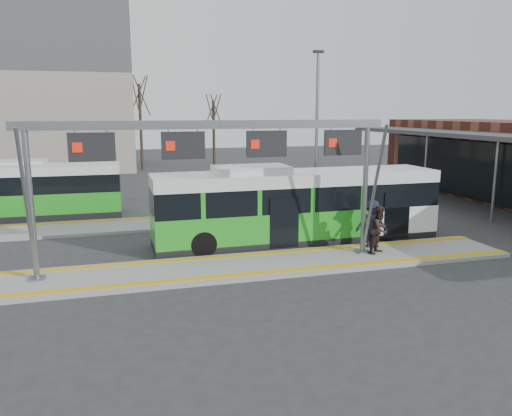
# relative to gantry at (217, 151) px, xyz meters

# --- Properties ---
(ground) EXTENTS (120.00, 120.00, 0.00)m
(ground) POSITION_rel_gantry_xyz_m (0.35, -0.25, -4.30)
(ground) COLOR #2D2D30
(ground) RESTS_ON ground
(platform_main) EXTENTS (22.00, 3.00, 0.15)m
(platform_main) POSITION_rel_gantry_xyz_m (0.35, -0.25, -4.22)
(platform_main) COLOR gray
(platform_main) RESTS_ON ground
(platform_second) EXTENTS (20.00, 3.00, 0.15)m
(platform_second) POSITION_rel_gantry_xyz_m (-3.65, 7.75, -4.22)
(platform_second) COLOR gray
(platform_second) RESTS_ON ground
(tactile_main) EXTENTS (22.00, 2.65, 0.02)m
(tactile_main) POSITION_rel_gantry_xyz_m (0.35, -0.25, -4.14)
(tactile_main) COLOR gold
(tactile_main) RESTS_ON platform_main
(tactile_second) EXTENTS (20.00, 0.35, 0.02)m
(tactile_second) POSITION_rel_gantry_xyz_m (-3.65, 8.90, -4.14)
(tactile_second) COLOR gold
(tactile_second) RESTS_ON platform_second
(gantry) EXTENTS (13.00, 1.68, 5.20)m
(gantry) POSITION_rel_gantry_xyz_m (0.00, 0.00, 0.00)
(gantry) COLOR slate
(gantry) RESTS_ON platform_main
(hero_bus) EXTENTS (12.45, 2.74, 3.41)m
(hero_bus) POSITION_rel_gantry_xyz_m (4.03, 2.80, -2.74)
(hero_bus) COLOR black
(hero_bus) RESTS_ON ground
(bg_bus_green) EXTENTS (11.38, 2.56, 2.84)m
(bg_bus_green) POSITION_rel_gantry_xyz_m (-8.94, 11.35, -2.90)
(bg_bus_green) COLOR black
(bg_bus_green) RESTS_ON ground
(passenger_a) EXTENTS (0.66, 0.47, 1.69)m
(passenger_a) POSITION_rel_gantry_xyz_m (6.69, 0.64, -3.31)
(passenger_a) COLOR black
(passenger_a) RESTS_ON platform_main
(passenger_b) EXTENTS (1.17, 1.12, 1.89)m
(passenger_b) POSITION_rel_gantry_xyz_m (6.41, -0.23, -3.20)
(passenger_b) COLOR #2E201E
(passenger_b) RESTS_ON platform_main
(passenger_c) EXTENTS (1.46, 1.23, 1.96)m
(passenger_c) POSITION_rel_gantry_xyz_m (6.53, 0.62, -3.17)
(passenger_c) COLOR black
(passenger_c) RESTS_ON platform_main
(tree_left) EXTENTS (1.40, 1.40, 9.30)m
(tree_left) POSITION_rel_gantry_xyz_m (-0.97, 32.72, 2.75)
(tree_left) COLOR #382B21
(tree_left) RESTS_ON ground
(tree_mid) EXTENTS (1.40, 1.40, 7.56)m
(tree_mid) POSITION_rel_gantry_xyz_m (6.23, 32.90, 1.43)
(tree_mid) COLOR #382B21
(tree_mid) RESTS_ON ground
(lamp_east) EXTENTS (0.50, 0.25, 8.60)m
(lamp_east) POSITION_rel_gantry_xyz_m (6.46, 6.53, 0.24)
(lamp_east) COLOR slate
(lamp_east) RESTS_ON ground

